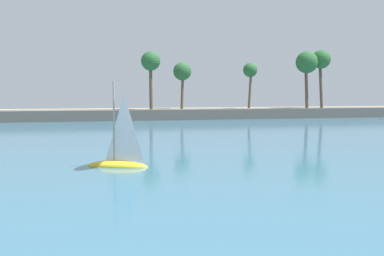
% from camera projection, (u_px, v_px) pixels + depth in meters
% --- Properties ---
extents(sea, '(220.00, 111.44, 0.06)m').
position_uv_depth(sea, '(89.00, 128.00, 64.40)').
color(sea, '#386B84').
rests_on(sea, ground).
extents(palm_headland, '(114.41, 6.25, 13.29)m').
position_uv_depth(palm_headland, '(93.00, 102.00, 79.58)').
color(palm_headland, '#605B54').
rests_on(palm_headland, ground).
extents(sailboat_near_shore, '(4.29, 2.87, 6.02)m').
position_uv_depth(sailboat_near_shore, '(119.00, 158.00, 31.89)').
color(sailboat_near_shore, yellow).
rests_on(sailboat_near_shore, sea).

